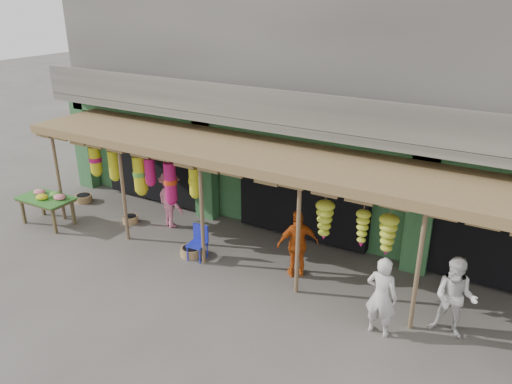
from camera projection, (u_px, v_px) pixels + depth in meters
The scene contains 12 objects.
ground at pixel (261, 275), 11.65m from camera, with size 80.00×80.00×0.00m, color #514C47.
building at pixel (346, 96), 14.27m from camera, with size 16.40×6.80×7.00m.
awning at pixel (274, 161), 11.39m from camera, with size 14.00×2.70×2.79m.
flower_table at pixel (47, 199), 13.95m from camera, with size 1.58×0.94×0.94m.
blue_chair at pixel (199, 240), 12.24m from camera, with size 0.45×0.46×0.87m.
basket_left at pixel (84, 198), 15.66m from camera, with size 0.52×0.52×0.22m, color olive.
basket_mid at pixel (191, 251), 12.51m from camera, with size 0.54×0.54×0.21m, color #9A7E45.
basket_right at pixel (130, 219), 14.26m from camera, with size 0.44×0.44×0.20m, color olive.
person_front at pixel (381, 296), 9.41m from camera, with size 0.60×0.40×1.65m, color beige.
person_right at pixel (455, 298), 9.36m from camera, with size 0.80×0.63×1.65m, color silver.
person_vendor at pixel (298, 244), 11.36m from camera, with size 0.96×0.40×1.64m, color #BE4D11.
person_shopper at pixel (170, 199), 13.80m from camera, with size 1.04×0.60×1.61m, color pink.
Camera 1 is at (4.98, -8.73, 6.21)m, focal length 35.00 mm.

